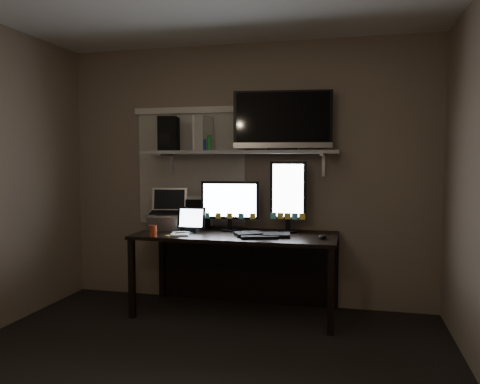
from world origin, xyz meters
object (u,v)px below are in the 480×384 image
(keyboard, at_px, (263,235))
(speaker, at_px, (169,134))
(desk, at_px, (239,250))
(monitor_landscape, at_px, (230,206))
(tablet, at_px, (192,219))
(game_console, at_px, (203,133))
(laptop, at_px, (165,209))
(monitor_portrait, at_px, (288,196))
(cup, at_px, (153,231))
(mouse, at_px, (322,237))
(tv, at_px, (283,121))

(keyboard, distance_m, speaker, 1.36)
(desk, relative_size, monitor_landscape, 3.33)
(tablet, distance_m, speaker, 0.88)
(keyboard, xyz_separation_m, game_console, (-0.63, 0.28, 0.90))
(laptop, height_order, game_console, game_console)
(monitor_portrait, height_order, cup, monitor_portrait)
(monitor_landscape, height_order, monitor_portrait, monitor_portrait)
(speaker, bearing_deg, cup, -94.91)
(desk, xyz_separation_m, laptop, (-0.72, -0.03, 0.37))
(desk, distance_m, keyboard, 0.38)
(speaker, bearing_deg, laptop, -100.80)
(desk, xyz_separation_m, speaker, (-0.72, 0.09, 1.09))
(monitor_landscape, relative_size, speaker, 1.65)
(keyboard, distance_m, laptop, 1.01)
(desk, distance_m, game_console, 1.15)
(monitor_landscape, bearing_deg, speaker, 168.96)
(desk, height_order, cup, cup)
(monitor_landscape, height_order, speaker, speaker)
(game_console, bearing_deg, keyboard, -15.97)
(monitor_portrait, relative_size, cup, 6.64)
(game_console, bearing_deg, laptop, -154.61)
(desk, height_order, tablet, tablet)
(tablet, distance_m, game_console, 0.82)
(laptop, relative_size, cup, 3.83)
(mouse, bearing_deg, desk, 167.78)
(desk, bearing_deg, cup, -146.20)
(laptop, bearing_deg, game_console, 5.48)
(desk, height_order, mouse, mouse)
(monitor_landscape, height_order, mouse, monitor_landscape)
(monitor_landscape, bearing_deg, desk, -20.99)
(mouse, bearing_deg, speaker, 172.03)
(desk, distance_m, tv, 1.26)
(game_console, height_order, speaker, same)
(monitor_landscape, height_order, keyboard, monitor_landscape)
(keyboard, bearing_deg, laptop, 151.82)
(monitor_portrait, height_order, keyboard, monitor_portrait)
(monitor_landscape, relative_size, tv, 0.61)
(keyboard, relative_size, tablet, 1.85)
(desk, relative_size, mouse, 17.73)
(speaker, bearing_deg, mouse, -22.87)
(mouse, bearing_deg, cup, -167.55)
(monitor_landscape, height_order, tv, tv)
(monitor_landscape, bearing_deg, mouse, -21.31)
(monitor_portrait, distance_m, mouse, 0.54)
(monitor_portrait, relative_size, laptop, 1.73)
(game_console, relative_size, speaker, 1.00)
(monitor_landscape, distance_m, cup, 0.76)
(monitor_portrait, height_order, laptop, monitor_portrait)
(desk, xyz_separation_m, tv, (0.39, 0.08, 1.19))
(monitor_portrait, height_order, game_console, game_console)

